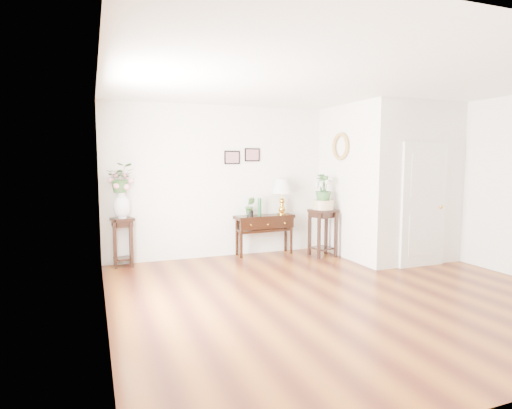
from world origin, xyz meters
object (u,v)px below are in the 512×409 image
table_lamp (282,196)px  plant_stand_b (323,233)px  console_table (264,235)px  plant_stand_a (123,242)px

table_lamp → plant_stand_b: bearing=-41.7°
console_table → plant_stand_a: 2.58m
plant_stand_a → plant_stand_b: size_ratio=0.94×
plant_stand_a → plant_stand_b: bearing=-8.5°
console_table → plant_stand_a: (-2.58, 0.00, 0.04)m
table_lamp → console_table: bearing=180.0°
table_lamp → plant_stand_b: (0.60, -0.53, -0.66)m
console_table → plant_stand_a: bearing=176.9°
console_table → table_lamp: bearing=-3.1°
table_lamp → plant_stand_a: size_ratio=0.83×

